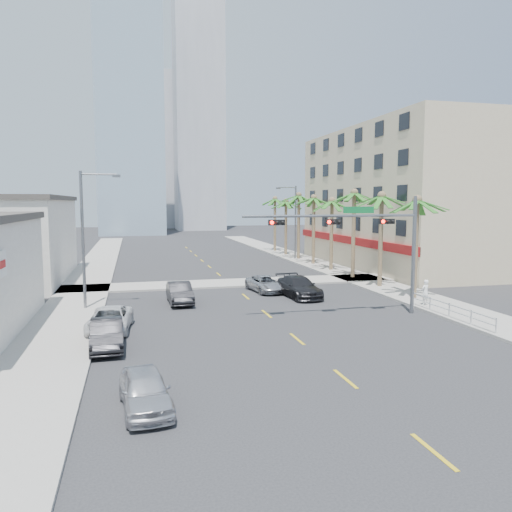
{
  "coord_description": "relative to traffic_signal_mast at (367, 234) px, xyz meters",
  "views": [
    {
      "loc": [
        -8.07,
        -19.77,
        6.98
      ],
      "look_at": [
        -0.25,
        11.78,
        3.5
      ],
      "focal_mm": 35.0,
      "sensor_mm": 36.0,
      "label": 1
    }
  ],
  "objects": [
    {
      "name": "car_lane_right",
      "position": [
        -1.97,
        6.95,
        -4.3
      ],
      "size": [
        2.54,
        5.39,
        1.52
      ],
      "primitive_type": "imported",
      "rotation": [
        0.0,
        0.0,
        0.08
      ],
      "color": "black",
      "rests_on": "ground"
    },
    {
      "name": "pedestrian",
      "position": [
        5.05,
        1.46,
        -4.05
      ],
      "size": [
        0.72,
        0.58,
        1.72
      ],
      "primitive_type": "imported",
      "rotation": [
        0.0,
        0.0,
        3.44
      ],
      "color": "white",
      "rests_on": "sidewalk_right"
    },
    {
      "name": "traffic_signal_mast",
      "position": [
        0.0,
        0.0,
        0.0
      ],
      "size": [
        11.12,
        0.54,
        7.2
      ],
      "color": "slate",
      "rests_on": "ground"
    },
    {
      "name": "palm_tree_7",
      "position": [
        5.82,
        40.45,
        2.37
      ],
      "size": [
        4.8,
        4.8,
        8.16
      ],
      "color": "brown",
      "rests_on": "ground"
    },
    {
      "name": "palm_tree_6",
      "position": [
        5.82,
        35.25,
        2.02
      ],
      "size": [
        4.8,
        4.8,
        7.8
      ],
      "color": "brown",
      "rests_on": "ground"
    },
    {
      "name": "building_right",
      "position": [
        16.21,
        22.05,
        2.43
      ],
      "size": [
        15.25,
        28.0,
        15.0
      ],
      "color": "beige",
      "rests_on": "ground"
    },
    {
      "name": "palm_tree_3",
      "position": [
        5.82,
        19.65,
        2.02
      ],
      "size": [
        4.8,
        4.8,
        7.8
      ],
      "color": "brown",
      "rests_on": "ground"
    },
    {
      "name": "tower_far_right",
      "position": [
        3.22,
        102.05,
        24.94
      ],
      "size": [
        12.0,
        12.0,
        60.0
      ],
      "primitive_type": "cube",
      "color": "#ADADB2",
      "rests_on": "ground"
    },
    {
      "name": "palm_tree_5",
      "position": [
        5.82,
        30.05,
        2.72
      ],
      "size": [
        4.8,
        4.8,
        8.52
      ],
      "color": "brown",
      "rests_on": "ground"
    },
    {
      "name": "streetlight_right",
      "position": [
        5.21,
        30.05,
        -0.0
      ],
      "size": [
        2.55,
        0.25,
        9.0
      ],
      "color": "slate",
      "rests_on": "ground"
    },
    {
      "name": "ground",
      "position": [
        -5.78,
        -7.95,
        -5.06
      ],
      "size": [
        260.0,
        260.0,
        0.0
      ],
      "primitive_type": "plane",
      "color": "#262628",
      "rests_on": "ground"
    },
    {
      "name": "palm_tree_2",
      "position": [
        5.82,
        14.45,
        2.72
      ],
      "size": [
        4.8,
        4.8,
        8.52
      ],
      "color": "brown",
      "rests_on": "ground"
    },
    {
      "name": "sidewalk_right",
      "position": [
        6.22,
        12.05,
        -4.99
      ],
      "size": [
        4.0,
        120.0,
        0.15
      ],
      "primitive_type": "cube",
      "color": "gray",
      "rests_on": "ground"
    },
    {
      "name": "car_lane_left",
      "position": [
        -10.78,
        6.75,
        -4.33
      ],
      "size": [
        1.65,
        4.47,
        1.46
      ],
      "primitive_type": "imported",
      "rotation": [
        0.0,
        0.0,
        0.02
      ],
      "color": "black",
      "rests_on": "ground"
    },
    {
      "name": "car_lane_center",
      "position": [
        -3.78,
        9.66,
        -4.43
      ],
      "size": [
        2.67,
        4.79,
        1.27
      ],
      "primitive_type": "imported",
      "rotation": [
        0.0,
        0.0,
        0.13
      ],
      "color": "#AAAAAF",
      "rests_on": "ground"
    },
    {
      "name": "sidewalk_cross",
      "position": [
        -5.78,
        14.05,
        -4.99
      ],
      "size": [
        80.0,
        4.0,
        0.15
      ],
      "primitive_type": "cube",
      "color": "gray",
      "rests_on": "ground"
    },
    {
      "name": "palm_tree_4",
      "position": [
        5.82,
        24.85,
        2.37
      ],
      "size": [
        4.8,
        4.8,
        8.16
      ],
      "color": "brown",
      "rests_on": "ground"
    },
    {
      "name": "streetlight_left",
      "position": [
        -16.78,
        6.05,
        -0.0
      ],
      "size": [
        2.55,
        0.25,
        9.0
      ],
      "color": "slate",
      "rests_on": "ground"
    },
    {
      "name": "tower_far_center",
      "position": [
        -8.78,
        117.05,
        15.94
      ],
      "size": [
        16.0,
        16.0,
        42.0
      ],
      "primitive_type": "cube",
      "color": "#ADADB2",
      "rests_on": "ground"
    },
    {
      "name": "guardrail",
      "position": [
        4.52,
        -1.95,
        -4.39
      ],
      "size": [
        0.08,
        8.08,
        1.0
      ],
      "color": "silver",
      "rests_on": "ground"
    },
    {
      "name": "car_parked_mid",
      "position": [
        -15.18,
        -3.36,
        -4.36
      ],
      "size": [
        1.65,
        4.33,
        1.41
      ],
      "primitive_type": "imported",
      "rotation": [
        0.0,
        0.0,
        0.04
      ],
      "color": "black",
      "rests_on": "ground"
    },
    {
      "name": "car_parked_far",
      "position": [
        -15.18,
        -0.02,
        -4.41
      ],
      "size": [
        2.59,
        4.85,
        1.3
      ],
      "primitive_type": "imported",
      "rotation": [
        0.0,
        0.0,
        -0.1
      ],
      "color": "silver",
      "rests_on": "ground"
    },
    {
      "name": "car_parked_near",
      "position": [
        -13.58,
        -11.04,
        -4.39
      ],
      "size": [
        1.96,
        4.07,
        1.34
      ],
      "primitive_type": "imported",
      "rotation": [
        0.0,
        0.0,
        0.1
      ],
      "color": "silver",
      "rests_on": "ground"
    },
    {
      "name": "palm_tree_0",
      "position": [
        5.82,
        4.05,
        2.02
      ],
      "size": [
        4.8,
        4.8,
        7.8
      ],
      "color": "brown",
      "rests_on": "ground"
    },
    {
      "name": "palm_tree_1",
      "position": [
        5.82,
        9.25,
        2.37
      ],
      "size": [
        4.8,
        4.8,
        8.16
      ],
      "color": "brown",
      "rests_on": "ground"
    },
    {
      "name": "tower_far_left",
      "position": [
        -13.78,
        87.05,
        18.94
      ],
      "size": [
        14.0,
        14.0,
        48.0
      ],
      "primitive_type": "cube",
      "color": "#99B2C6",
      "rests_on": "ground"
    },
    {
      "name": "sidewalk_left",
      "position": [
        -17.78,
        12.05,
        -4.99
      ],
      "size": [
        4.0,
        120.0,
        0.15
      ],
      "primitive_type": "cube",
      "color": "gray",
      "rests_on": "ground"
    }
  ]
}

